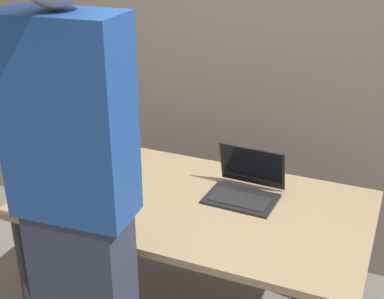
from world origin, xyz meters
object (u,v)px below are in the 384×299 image
laptop (245,186)px  beer_bottle_amber (103,154)px  beer_bottle_dark (101,146)px  beer_bottle_green (122,149)px  person_figure (77,207)px

laptop → beer_bottle_amber: beer_bottle_amber is taller
beer_bottle_amber → beer_bottle_dark: beer_bottle_amber is taller
beer_bottle_green → person_figure: size_ratio=0.16×
beer_bottle_amber → beer_bottle_green: (0.06, 0.07, 0.00)m
beer_bottle_amber → beer_bottle_green: bearing=50.2°
beer_bottle_green → laptop: bearing=-0.8°
beer_bottle_amber → beer_bottle_green: size_ratio=0.98×
beer_bottle_amber → person_figure: bearing=-63.7°
laptop → beer_bottle_dark: bearing=179.5°
person_figure → laptop: bearing=64.0°
beer_bottle_amber → beer_bottle_dark: (-0.06, 0.07, -0.00)m
laptop → beer_bottle_green: beer_bottle_green is taller
laptop → beer_bottle_green: bearing=179.2°
laptop → beer_bottle_amber: bearing=-174.7°
beer_bottle_amber → beer_bottle_dark: size_ratio=1.01×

